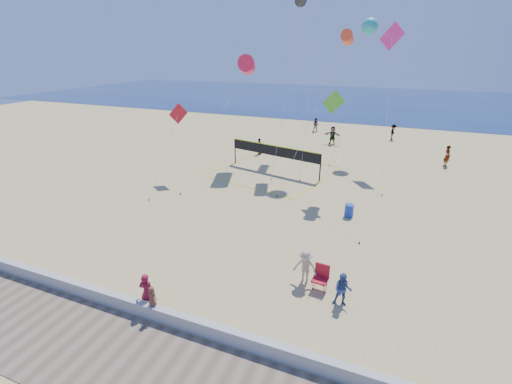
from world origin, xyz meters
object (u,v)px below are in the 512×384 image
at_px(camp_chair, 321,276).
at_px(volleyball_net, 274,154).
at_px(woman, 147,292).
at_px(trash_barrel, 349,210).

xyz_separation_m(camp_chair, volleyball_net, (-6.68, 13.55, 0.86)).
distance_m(woman, camp_chair, 7.03).
bearing_deg(camp_chair, volleyball_net, 121.76).
xyz_separation_m(woman, volleyball_net, (-0.72, 17.28, 0.69)).
relative_size(camp_chair, trash_barrel, 1.62).
bearing_deg(volleyball_net, camp_chair, -50.64).
distance_m(woman, trash_barrel, 12.73).
relative_size(trash_barrel, volleyball_net, 0.08).
height_order(trash_barrel, volleyball_net, volleyball_net).
xyz_separation_m(camp_chair, trash_barrel, (0.21, 7.40, -0.26)).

